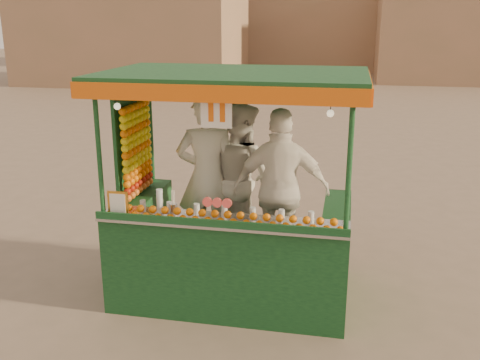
% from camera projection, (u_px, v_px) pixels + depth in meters
% --- Properties ---
extents(ground, '(90.00, 90.00, 0.00)m').
position_uv_depth(ground, '(224.00, 293.00, 6.32)').
color(ground, '#705F50').
rests_on(ground, ground).
extents(building_left, '(10.00, 6.00, 6.00)m').
position_uv_depth(building_left, '(133.00, 18.00, 25.95)').
color(building_left, '#9E7459').
rests_on(building_left, ground).
extents(building_right, '(9.00, 6.00, 5.00)m').
position_uv_depth(building_right, '(472.00, 29.00, 26.83)').
color(building_right, '#9E7459').
rests_on(building_right, ground).
extents(building_center, '(14.00, 7.00, 7.00)m').
position_uv_depth(building_center, '(301.00, 10.00, 33.88)').
color(building_center, '#9E7459').
rests_on(building_center, ground).
extents(juice_cart, '(2.78, 1.80, 2.53)m').
position_uv_depth(juice_cart, '(226.00, 229.00, 6.06)').
color(juice_cart, '#0E351A').
rests_on(juice_cart, ground).
extents(vendor_left, '(0.79, 0.60, 1.96)m').
position_uv_depth(vendor_left, '(207.00, 178.00, 6.37)').
color(vendor_left, white).
rests_on(vendor_left, ground).
extents(vendor_middle, '(1.14, 1.08, 1.85)m').
position_uv_depth(vendor_middle, '(240.00, 178.00, 6.54)').
color(vendor_middle, beige).
rests_on(vendor_middle, ground).
extents(vendor_right, '(1.12, 0.57, 1.84)m').
position_uv_depth(vendor_right, '(281.00, 190.00, 6.10)').
color(vendor_right, white).
rests_on(vendor_right, ground).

